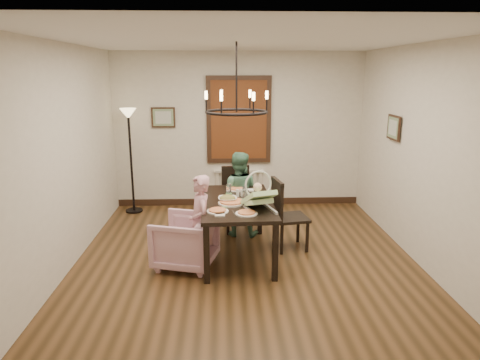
{
  "coord_description": "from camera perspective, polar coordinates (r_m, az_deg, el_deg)",
  "views": [
    {
      "loc": [
        -0.29,
        -5.25,
        2.45
      ],
      "look_at": [
        -0.07,
        0.24,
        1.05
      ],
      "focal_mm": 32.0,
      "sensor_mm": 36.0,
      "label": 1
    }
  ],
  "objects": [
    {
      "name": "room_shell",
      "position": [
        5.72,
        0.63,
        3.73
      ],
      "size": [
        4.51,
        5.0,
        2.81
      ],
      "color": "brown",
      "rests_on": "ground"
    },
    {
      "name": "dining_table",
      "position": [
        5.71,
        -0.44,
        -3.62
      ],
      "size": [
        0.99,
        1.69,
        0.78
      ],
      "rotation": [
        0.0,
        0.0,
        0.03
      ],
      "color": "black",
      "rests_on": "room_shell"
    },
    {
      "name": "chair_far",
      "position": [
        6.69,
        -0.32,
        -2.59
      ],
      "size": [
        0.5,
        0.5,
        1.01
      ],
      "primitive_type": null,
      "rotation": [
        0.0,
        0.0,
        0.14
      ],
      "color": "black",
      "rests_on": "room_shell"
    },
    {
      "name": "chair_right",
      "position": [
        6.05,
        6.79,
        -4.48
      ],
      "size": [
        0.52,
        0.52,
        1.03
      ],
      "primitive_type": null,
      "rotation": [
        0.0,
        0.0,
        1.75
      ],
      "color": "black",
      "rests_on": "room_shell"
    },
    {
      "name": "armchair",
      "position": [
        5.58,
        -7.35,
        -8.07
      ],
      "size": [
        0.9,
        0.89,
        0.67
      ],
      "primitive_type": "imported",
      "rotation": [
        0.0,
        0.0,
        -1.84
      ],
      "color": "#CC9CAD",
      "rests_on": "room_shell"
    },
    {
      "name": "elderly_woman",
      "position": [
        5.44,
        -5.31,
        -6.71
      ],
      "size": [
        0.33,
        0.42,
        1.01
      ],
      "primitive_type": "imported",
      "rotation": [
        0.0,
        0.0,
        -1.32
      ],
      "color": "#C88D98",
      "rests_on": "room_shell"
    },
    {
      "name": "seated_man",
      "position": [
        6.5,
        -0.25,
        -2.8
      ],
      "size": [
        0.58,
        0.48,
        1.07
      ],
      "primitive_type": "imported",
      "rotation": [
        0.0,
        0.0,
        2.99
      ],
      "color": "#4B7F62",
      "rests_on": "room_shell"
    },
    {
      "name": "baby_bouncer",
      "position": [
        5.31,
        2.47,
        -2.19
      ],
      "size": [
        0.51,
        0.6,
        0.33
      ],
      "primitive_type": null,
      "rotation": [
        0.0,
        0.0,
        0.29
      ],
      "color": "#BEE9A1",
      "rests_on": "dining_table"
    },
    {
      "name": "salad_bowl",
      "position": [
        5.65,
        -1.67,
        -2.54
      ],
      "size": [
        0.3,
        0.3,
        0.07
      ],
      "primitive_type": "imported",
      "color": "white",
      "rests_on": "dining_table"
    },
    {
      "name": "pizza_platter",
      "position": [
        5.57,
        -1.15,
        -2.97
      ],
      "size": [
        0.35,
        0.35,
        0.04
      ],
      "primitive_type": "cylinder",
      "color": "tan",
      "rests_on": "dining_table"
    },
    {
      "name": "drinking_glass",
      "position": [
        5.64,
        0.82,
        -2.12
      ],
      "size": [
        0.08,
        0.08,
        0.15
      ],
      "primitive_type": "cylinder",
      "color": "silver",
      "rests_on": "dining_table"
    },
    {
      "name": "window_blinds",
      "position": [
        7.76,
        -0.16,
        8.01
      ],
      "size": [
        1.0,
        0.03,
        1.4
      ],
      "primitive_type": "cube",
      "color": "#562511",
      "rests_on": "room_shell"
    },
    {
      "name": "radiator",
      "position": [
        8.01,
        -0.16,
        -0.9
      ],
      "size": [
        0.92,
        0.12,
        0.62
      ],
      "primitive_type": null,
      "color": "silver",
      "rests_on": "room_shell"
    },
    {
      "name": "picture_back",
      "position": [
        7.83,
        -10.19,
        8.21
      ],
      "size": [
        0.42,
        0.03,
        0.36
      ],
      "primitive_type": "cube",
      "color": "black",
      "rests_on": "room_shell"
    },
    {
      "name": "picture_right",
      "position": [
        6.68,
        19.81,
        6.59
      ],
      "size": [
        0.03,
        0.42,
        0.36
      ],
      "primitive_type": "cube",
      "rotation": [
        0.0,
        0.0,
        1.57
      ],
      "color": "black",
      "rests_on": "room_shell"
    },
    {
      "name": "floor_lamp",
      "position": [
        7.72,
        -14.31,
        2.28
      ],
      "size": [
        0.3,
        0.3,
        1.8
      ],
      "primitive_type": null,
      "color": "black",
      "rests_on": "room_shell"
    },
    {
      "name": "chandelier",
      "position": [
        5.46,
        -0.46,
        9.06
      ],
      "size": [
        0.8,
        0.8,
        0.04
      ],
      "primitive_type": "torus",
      "color": "black",
      "rests_on": "room_shell"
    }
  ]
}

